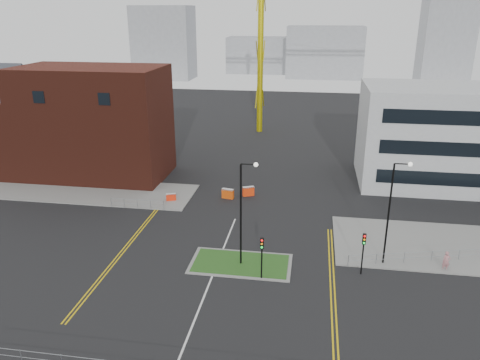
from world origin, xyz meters
name	(u,v)px	position (x,y,z in m)	size (l,w,h in m)	color
ground	(195,319)	(0.00, 0.00, 0.00)	(200.00, 200.00, 0.00)	black
pavement_left	(78,190)	(-20.00, 22.00, 0.06)	(28.00, 8.00, 0.12)	slate
pavement_right	(468,248)	(22.00, 14.00, 0.06)	(24.00, 10.00, 0.12)	slate
island_kerb	(241,264)	(2.00, 8.00, 0.04)	(8.60, 4.60, 0.08)	slate
grass_island	(241,263)	(2.00, 8.00, 0.06)	(8.00, 4.00, 0.12)	#214918
brick_building	(73,123)	(-22.97, 28.00, 6.85)	(24.20, 10.07, 14.24)	#4B1C12
office_block	(467,137)	(26.01, 31.97, 6.00)	(25.00, 12.20, 12.00)	#B0B3B5
streetlamp_island	(243,206)	(2.22, 8.00, 5.41)	(1.46, 0.36, 9.18)	black
streetlamp_right_near	(392,205)	(14.22, 10.00, 5.41)	(1.46, 0.36, 9.18)	black
traffic_light_island	(262,250)	(4.00, 5.98, 2.57)	(0.28, 0.33, 3.65)	black
traffic_light_right	(364,246)	(12.00, 7.98, 2.57)	(0.28, 0.33, 3.65)	black
railing_left	(137,202)	(-11.00, 18.00, 0.74)	(6.05, 0.05, 1.10)	gray
railing_right	(459,253)	(20.50, 11.50, 0.78)	(19.05, 5.05, 1.10)	gray
centre_line	(202,303)	(0.00, 2.00, 0.01)	(0.15, 30.00, 0.01)	silver
yellow_left_a	(127,244)	(-9.00, 10.00, 0.01)	(0.12, 24.00, 0.01)	gold
yellow_left_b	(130,244)	(-8.70, 10.00, 0.01)	(0.12, 24.00, 0.01)	gold
yellow_right_a	(330,284)	(9.50, 6.00, 0.01)	(0.12, 20.00, 0.01)	gold
yellow_right_b	(334,285)	(9.80, 6.00, 0.01)	(0.12, 20.00, 0.01)	gold
skyline_a	(164,43)	(-40.00, 120.00, 11.00)	(18.00, 12.00, 22.00)	gray
skyline_b	(325,52)	(10.00, 130.00, 8.00)	(24.00, 12.00, 16.00)	gray
skyline_c	(447,34)	(45.00, 125.00, 14.00)	(14.00, 12.00, 28.00)	gray
skyline_d	(271,55)	(-8.00, 140.00, 6.00)	(30.00, 12.00, 12.00)	gray
pedestrian	(446,261)	(18.96, 9.62, 0.87)	(0.64, 0.42, 1.74)	#BC7A7E
barrier_left	(171,197)	(-8.00, 20.64, 0.50)	(1.15, 0.73, 0.92)	red
barrier_mid	(228,193)	(-1.79, 22.53, 0.62)	(1.42, 0.71, 1.15)	#D9480C
barrier_right	(248,191)	(0.43, 23.68, 0.61)	(1.40, 0.94, 1.12)	#F5380D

